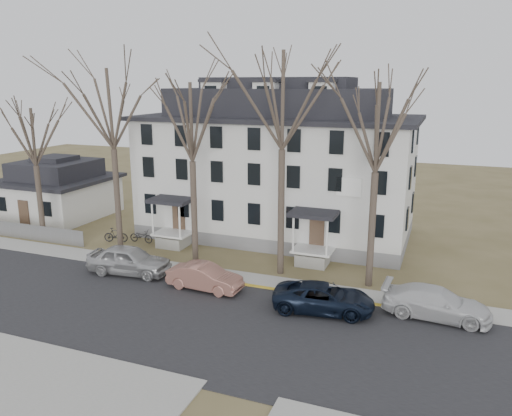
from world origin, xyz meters
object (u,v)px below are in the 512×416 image
at_px(small_house, 58,191).
at_px(tree_bungalow, 33,133).
at_px(tree_center, 283,93).
at_px(bicycle_right, 116,236).
at_px(boarding_house, 277,166).
at_px(car_white, 436,304).
at_px(tree_mid_left, 191,116).
at_px(bicycle_left, 141,237).
at_px(car_navy, 324,298).
at_px(tree_mid_right, 378,121).
at_px(tree_far_left, 111,103).
at_px(car_tan, 205,278).
at_px(car_silver, 129,261).

bearing_deg(small_house, tree_bungalow, -57.16).
xyz_separation_m(tree_center, bicycle_right, (-13.47, 1.47, -10.54)).
distance_m(boarding_house, small_house, 20.34).
bearing_deg(car_white, bicycle_right, 81.73).
bearing_deg(tree_mid_left, bicycle_left, 159.95).
height_order(small_house, car_navy, small_house).
xyz_separation_m(tree_center, car_navy, (3.82, -4.36, -10.36)).
distance_m(tree_mid_right, bicycle_right, 21.07).
bearing_deg(tree_center, tree_mid_left, 180.00).
bearing_deg(tree_bungalow, small_house, 122.84).
relative_size(tree_far_left, car_tan, 3.09).
distance_m(tree_far_left, car_navy, 19.02).
distance_m(tree_center, car_silver, 13.90).
height_order(tree_center, bicycle_left, tree_center).
bearing_deg(small_house, tree_center, -15.08).
relative_size(tree_center, bicycle_right, 8.09).
bearing_deg(car_tan, car_navy, -89.78).
bearing_deg(tree_mid_right, small_house, 167.73).
relative_size(tree_bungalow, bicycle_left, 5.70).
distance_m(small_house, tree_center, 25.41).
relative_size(car_navy, car_white, 0.98).
relative_size(car_silver, car_navy, 1.00).
height_order(tree_far_left, tree_center, tree_center).
bearing_deg(small_house, bicycle_left, -20.02).
bearing_deg(tree_mid_right, car_silver, -166.03).
relative_size(tree_bungalow, bicycle_right, 5.93).
distance_m(tree_bungalow, car_tan, 17.85).
bearing_deg(car_navy, tree_far_left, 67.23).
bearing_deg(car_tan, small_house, 65.47).
height_order(tree_bungalow, car_silver, tree_bungalow).
relative_size(boarding_house, tree_center, 1.41).
relative_size(small_house, tree_bungalow, 0.81).
bearing_deg(car_silver, car_navy, -99.75).
distance_m(tree_bungalow, car_navy, 24.38).
height_order(tree_mid_right, car_silver, tree_mid_right).
relative_size(boarding_house, car_navy, 3.96).
xyz_separation_m(tree_mid_right, bicycle_left, (-17.14, 2.06, -9.11)).
distance_m(small_house, car_navy, 28.86).
xyz_separation_m(tree_center, tree_bungalow, (-19.00, 0.00, -2.97)).
xyz_separation_m(car_navy, car_white, (5.50, 1.34, 0.04)).
bearing_deg(tree_bungalow, bicycle_left, 15.60).
bearing_deg(bicycle_left, boarding_house, -55.46).
distance_m(tree_center, car_white, 14.22).
bearing_deg(car_navy, car_tan, 79.99).
relative_size(tree_mid_right, tree_bungalow, 1.18).
bearing_deg(car_white, tree_bungalow, 86.78).
relative_size(tree_mid_left, tree_center, 0.87).
relative_size(tree_mid_right, bicycle_left, 6.74).
bearing_deg(car_white, bicycle_left, 79.25).
bearing_deg(car_silver, small_house, 49.58).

